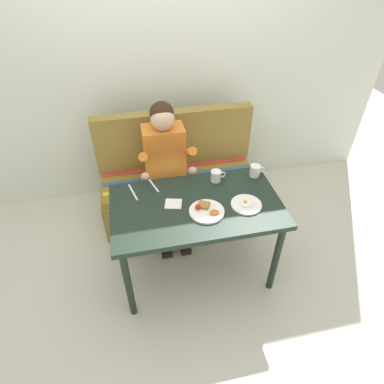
# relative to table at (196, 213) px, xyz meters

# --- Properties ---
(ground_plane) EXTENTS (8.00, 8.00, 0.00)m
(ground_plane) POSITION_rel_table_xyz_m (0.00, 0.00, -0.65)
(ground_plane) COLOR beige
(back_wall) EXTENTS (4.40, 0.10, 2.60)m
(back_wall) POSITION_rel_table_xyz_m (0.00, 1.27, 0.65)
(back_wall) COLOR silver
(back_wall) RESTS_ON ground
(table) EXTENTS (1.20, 0.70, 0.73)m
(table) POSITION_rel_table_xyz_m (0.00, 0.00, 0.00)
(table) COLOR black
(table) RESTS_ON ground
(couch) EXTENTS (1.44, 0.56, 1.00)m
(couch) POSITION_rel_table_xyz_m (0.00, 0.76, -0.32)
(couch) COLOR olive
(couch) RESTS_ON ground
(person) EXTENTS (0.45, 0.61, 1.21)m
(person) POSITION_rel_table_xyz_m (-0.13, 0.59, 0.09)
(person) COLOR orange
(person) RESTS_ON ground
(plate_breakfast) EXTENTS (0.24, 0.24, 0.05)m
(plate_breakfast) POSITION_rel_table_xyz_m (0.05, -0.09, 0.09)
(plate_breakfast) COLOR white
(plate_breakfast) RESTS_ON table
(plate_eggs) EXTENTS (0.22, 0.22, 0.04)m
(plate_eggs) POSITION_rel_table_xyz_m (0.34, -0.09, 0.09)
(plate_eggs) COLOR white
(plate_eggs) RESTS_ON table
(coffee_mug) EXTENTS (0.12, 0.08, 0.09)m
(coffee_mug) POSITION_rel_table_xyz_m (0.21, 0.24, 0.13)
(coffee_mug) COLOR white
(coffee_mug) RESTS_ON table
(coffee_mug_second) EXTENTS (0.12, 0.08, 0.09)m
(coffee_mug_second) POSITION_rel_table_xyz_m (0.52, 0.24, 0.13)
(coffee_mug_second) COLOR white
(coffee_mug_second) RESTS_ON table
(napkin) EXTENTS (0.14, 0.13, 0.01)m
(napkin) POSITION_rel_table_xyz_m (-0.16, 0.03, 0.09)
(napkin) COLOR silver
(napkin) RESTS_ON table
(fork) EXTENTS (0.07, 0.17, 0.00)m
(fork) POSITION_rel_table_xyz_m (-0.27, 0.27, 0.08)
(fork) COLOR silver
(fork) RESTS_ON table
(knife) EXTENTS (0.06, 0.20, 0.00)m
(knife) POSITION_rel_table_xyz_m (-0.43, 0.22, 0.08)
(knife) COLOR silver
(knife) RESTS_ON table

